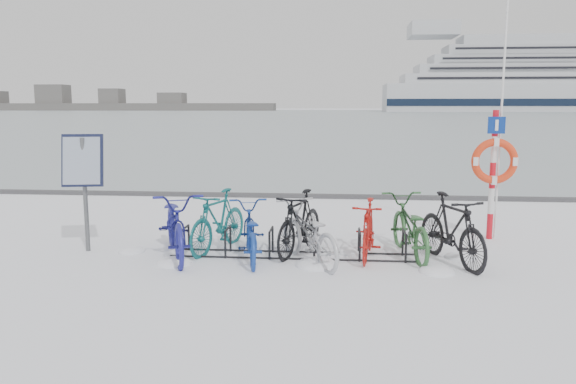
{
  "coord_description": "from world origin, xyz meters",
  "views": [
    {
      "loc": [
        0.73,
        -8.91,
        2.45
      ],
      "look_at": [
        -0.14,
        0.6,
        0.97
      ],
      "focal_mm": 35.0,
      "sensor_mm": 36.0,
      "label": 1
    }
  ],
  "objects_px": {
    "cruise_ferry": "(547,82)",
    "lifebuoy_station": "(495,162)",
    "info_board": "(83,168)",
    "bike_rack": "(293,245)"
  },
  "relations": [
    {
      "from": "info_board",
      "to": "lifebuoy_station",
      "type": "bearing_deg",
      "value": 0.74
    },
    {
      "from": "bike_rack",
      "to": "cruise_ferry",
      "type": "height_order",
      "value": "cruise_ferry"
    },
    {
      "from": "lifebuoy_station",
      "to": "cruise_ferry",
      "type": "bearing_deg",
      "value": 70.57
    },
    {
      "from": "info_board",
      "to": "lifebuoy_station",
      "type": "distance_m",
      "value": 7.2
    },
    {
      "from": "cruise_ferry",
      "to": "lifebuoy_station",
      "type": "bearing_deg",
      "value": -109.43
    },
    {
      "from": "bike_rack",
      "to": "lifebuoy_station",
      "type": "distance_m",
      "value": 4.05
    },
    {
      "from": "bike_rack",
      "to": "cruise_ferry",
      "type": "xyz_separation_m",
      "value": [
        79.61,
        217.15,
        10.93
      ]
    },
    {
      "from": "info_board",
      "to": "cruise_ferry",
      "type": "xyz_separation_m",
      "value": [
        83.12,
        217.14,
        9.68
      ]
    },
    {
      "from": "bike_rack",
      "to": "cruise_ferry",
      "type": "distance_m",
      "value": 231.54
    },
    {
      "from": "info_board",
      "to": "lifebuoy_station",
      "type": "xyz_separation_m",
      "value": [
        7.05,
        1.48,
        0.02
      ]
    }
  ]
}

